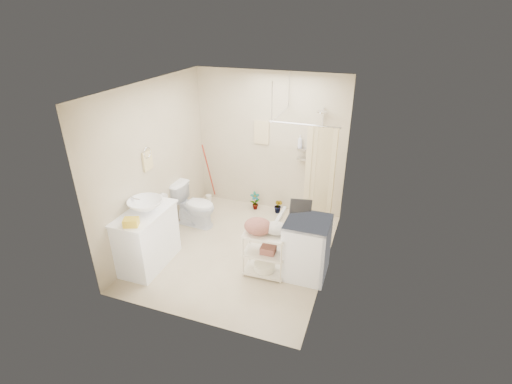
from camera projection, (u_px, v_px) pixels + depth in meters
floor at (239, 250)px, 6.02m from camera, size 3.20×3.20×0.00m
ceiling at (235, 87)px, 4.87m from camera, size 2.80×3.20×0.04m
wall_back at (270, 144)px, 6.80m from camera, size 2.80×0.04×2.60m
wall_front at (182, 232)px, 4.09m from camera, size 2.80×0.04×2.60m
wall_left at (155, 165)px, 5.86m from camera, size 0.04×3.20×2.60m
wall_right at (332, 191)px, 5.03m from camera, size 0.04×3.20×2.60m
vanity at (147, 238)px, 5.52m from camera, size 0.58×1.02×0.90m
sink at (146, 206)px, 5.31m from camera, size 0.64×0.64×0.17m
counter_basket at (131, 222)px, 4.96m from camera, size 0.24×0.21×0.11m
floor_basket at (147, 267)px, 5.49m from camera, size 0.33×0.28×0.16m
toilet at (195, 205)px, 6.58m from camera, size 0.80×0.49×0.78m
mop at (207, 173)px, 7.32m from camera, size 0.15×0.15×1.23m
potted_plant_a at (255, 201)px, 7.18m from camera, size 0.23×0.22×0.36m
potted_plant_b at (278, 206)px, 7.06m from camera, size 0.20×0.18×0.30m
hanging_towel at (262, 133)px, 6.74m from camera, size 0.28×0.03×0.42m
towel_ring at (147, 159)px, 5.61m from camera, size 0.04×0.22×0.34m
tp_holder at (163, 197)px, 6.15m from camera, size 0.08×0.12×0.14m
shower at (308, 173)px, 6.19m from camera, size 1.10×1.10×2.10m
shampoo_bottle_a at (300, 141)px, 6.51m from camera, size 0.10×0.10×0.22m
shampoo_bottle_b at (310, 144)px, 6.47m from camera, size 0.07×0.08×0.15m
washing_machine at (306, 248)px, 5.31m from camera, size 0.61×0.63×0.89m
laundry_rack at (265, 250)px, 5.31m from camera, size 0.61×0.37×0.83m
ironing_board at (298, 235)px, 5.38m from camera, size 0.33×0.23×1.12m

